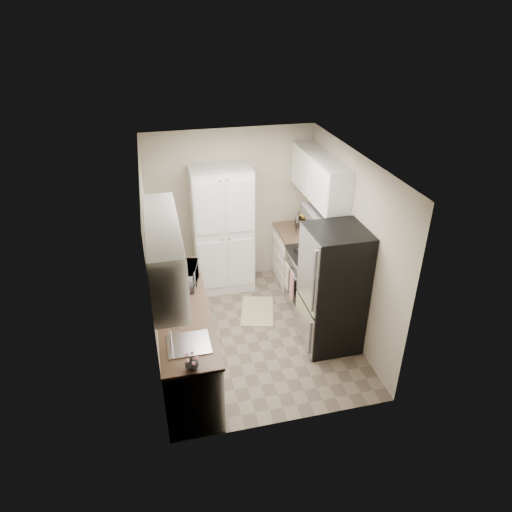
# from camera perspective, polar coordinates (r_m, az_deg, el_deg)

# --- Properties ---
(ground) EXTENTS (3.20, 3.20, 0.00)m
(ground) POSITION_cam_1_polar(r_m,az_deg,el_deg) (6.54, -0.14, -9.54)
(ground) COLOR #7A6B56
(ground) RESTS_ON ground
(room_shell) EXTENTS (2.64, 3.24, 2.52)m
(room_shell) POSITION_cam_1_polar(r_m,az_deg,el_deg) (5.65, -0.32, 3.34)
(room_shell) COLOR #C0B19B
(room_shell) RESTS_ON ground
(pantry_cabinet) EXTENTS (0.90, 0.55, 2.00)m
(pantry_cabinet) POSITION_cam_1_polar(r_m,az_deg,el_deg) (7.06, -4.19, 3.17)
(pantry_cabinet) COLOR white
(pantry_cabinet) RESTS_ON ground
(base_cabinet_left) EXTENTS (0.60, 2.30, 0.88)m
(base_cabinet_left) POSITION_cam_1_polar(r_m,az_deg,el_deg) (5.82, -8.82, -10.05)
(base_cabinet_left) COLOR white
(base_cabinet_left) RESTS_ON ground
(countertop_left) EXTENTS (0.63, 2.33, 0.04)m
(countertop_left) POSITION_cam_1_polar(r_m,az_deg,el_deg) (5.55, -9.18, -6.36)
(countertop_left) COLOR brown
(countertop_left) RESTS_ON base_cabinet_left
(base_cabinet_right) EXTENTS (0.60, 0.80, 0.88)m
(base_cabinet_right) POSITION_cam_1_polar(r_m,az_deg,el_deg) (7.47, 5.15, -0.18)
(base_cabinet_right) COLOR white
(base_cabinet_right) RESTS_ON ground
(countertop_right) EXTENTS (0.63, 0.83, 0.04)m
(countertop_right) POSITION_cam_1_polar(r_m,az_deg,el_deg) (7.26, 5.31, 2.99)
(countertop_right) COLOR brown
(countertop_right) RESTS_ON base_cabinet_right
(electric_range) EXTENTS (0.71, 0.78, 1.13)m
(electric_range) POSITION_cam_1_polar(r_m,az_deg,el_deg) (6.80, 7.12, -3.13)
(electric_range) COLOR #B7B7BC
(electric_range) RESTS_ON ground
(refrigerator) EXTENTS (0.70, 0.72, 1.70)m
(refrigerator) POSITION_cam_1_polar(r_m,az_deg,el_deg) (5.97, 9.60, -4.13)
(refrigerator) COLOR #B7B7BC
(refrigerator) RESTS_ON ground
(microwave) EXTENTS (0.42, 0.53, 0.26)m
(microwave) POSITION_cam_1_polar(r_m,az_deg,el_deg) (5.86, -8.95, -2.44)
(microwave) COLOR #A3A3A7
(microwave) RESTS_ON countertop_left
(wine_bottle) EXTENTS (0.08, 0.08, 0.31)m
(wine_bottle) POSITION_cam_1_polar(r_m,az_deg,el_deg) (6.25, -10.11, -0.13)
(wine_bottle) COLOR black
(wine_bottle) RESTS_ON countertop_left
(flower_vase) EXTENTS (0.15, 0.15, 0.14)m
(flower_vase) POSITION_cam_1_polar(r_m,az_deg,el_deg) (4.64, -8.04, -13.13)
(flower_vase) COLOR beige
(flower_vase) RESTS_ON countertop_left
(cutting_board) EXTENTS (0.12, 0.23, 0.30)m
(cutting_board) POSITION_cam_1_polar(r_m,az_deg,el_deg) (6.29, -9.79, 0.01)
(cutting_board) COLOR #357C3A
(cutting_board) RESTS_ON countertop_left
(toaster_oven) EXTENTS (0.37, 0.44, 0.22)m
(toaster_oven) POSITION_cam_1_polar(r_m,az_deg,el_deg) (7.22, 6.15, 3.94)
(toaster_oven) COLOR silver
(toaster_oven) RESTS_ON countertop_right
(fruit_basket) EXTENTS (0.30, 0.30, 0.11)m
(fruit_basket) POSITION_cam_1_polar(r_m,az_deg,el_deg) (7.14, 6.31, 5.10)
(fruit_basket) COLOR orange
(fruit_basket) RESTS_ON toaster_oven
(kitchen_mat) EXTENTS (0.64, 0.85, 0.01)m
(kitchen_mat) POSITION_cam_1_polar(r_m,az_deg,el_deg) (6.94, 0.18, -6.88)
(kitchen_mat) COLOR #CAC182
(kitchen_mat) RESTS_ON ground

